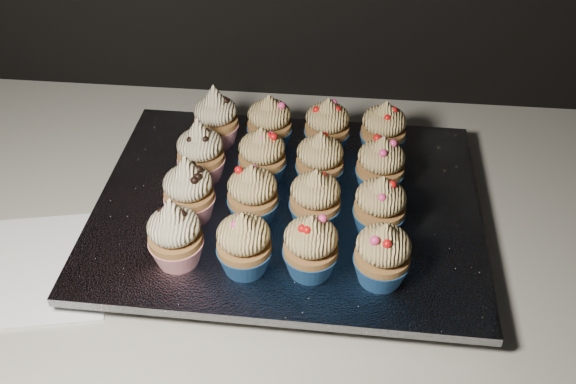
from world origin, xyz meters
name	(u,v)px	position (x,y,z in m)	size (l,w,h in m)	color
worktop	(246,222)	(0.00, 1.70, 0.88)	(2.44, 0.64, 0.04)	beige
napkin	(35,268)	(-0.24, 1.57, 0.90)	(0.18, 0.18, 0.00)	white
baking_tray	(288,215)	(0.06, 1.69, 0.91)	(0.45, 0.34, 0.02)	black
foil_lining	(288,205)	(0.06, 1.69, 0.93)	(0.49, 0.38, 0.01)	silver
cupcake_0	(175,235)	(-0.06, 1.57, 0.97)	(0.06, 0.06, 0.10)	red
cupcake_1	(244,244)	(0.02, 1.57, 0.97)	(0.06, 0.06, 0.08)	navy
cupcake_2	(311,247)	(0.10, 1.57, 0.97)	(0.06, 0.06, 0.08)	navy
cupcake_3	(382,255)	(0.17, 1.57, 0.97)	(0.06, 0.06, 0.08)	navy
cupcake_4	(189,191)	(-0.06, 1.65, 0.97)	(0.06, 0.06, 0.10)	red
cupcake_5	(253,195)	(0.02, 1.65, 0.97)	(0.06, 0.06, 0.08)	navy
cupcake_6	(315,200)	(0.10, 1.65, 0.97)	(0.06, 0.06, 0.08)	navy
cupcake_7	(380,207)	(0.17, 1.64, 0.97)	(0.06, 0.06, 0.08)	navy
cupcake_8	(201,153)	(-0.06, 1.73, 0.97)	(0.06, 0.06, 0.10)	red
cupcake_9	(262,157)	(0.02, 1.73, 0.97)	(0.06, 0.06, 0.08)	navy
cupcake_10	(320,161)	(0.10, 1.73, 0.97)	(0.06, 0.06, 0.08)	navy
cupcake_11	(380,166)	(0.17, 1.72, 0.97)	(0.06, 0.06, 0.08)	navy
cupcake_12	(216,119)	(-0.06, 1.81, 0.97)	(0.06, 0.06, 0.10)	red
cupcake_13	(269,124)	(0.02, 1.80, 0.97)	(0.06, 0.06, 0.08)	navy
cupcake_14	(327,127)	(0.10, 1.80, 0.97)	(0.06, 0.06, 0.08)	navy
cupcake_15	(383,130)	(0.18, 1.80, 0.97)	(0.06, 0.06, 0.08)	navy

